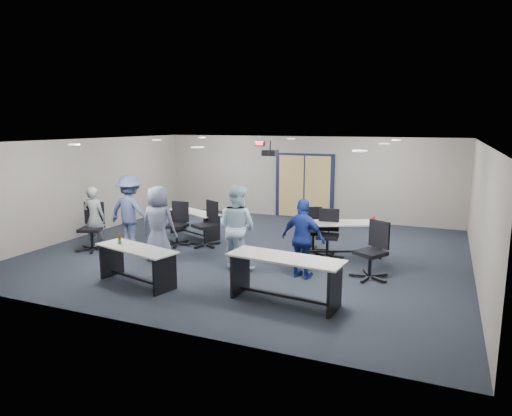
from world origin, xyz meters
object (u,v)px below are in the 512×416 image
at_px(chair_back_a, 176,224).
at_px(chair_back_d, 328,234).
at_px(table_front_left, 136,259).
at_px(table_front_right, 285,271).
at_px(person_plaid, 158,224).
at_px(chair_loose_right, 371,251).
at_px(table_back_left, 194,219).
at_px(person_gray, 94,218).
at_px(person_navy, 303,239).
at_px(chair_back_c, 314,230).
at_px(person_lightblue, 237,227).
at_px(chair_back_b, 205,224).
at_px(chair_loose_left, 91,227).
at_px(table_back_right, 340,233).
at_px(person_back, 130,211).

bearing_deg(chair_back_a, chair_back_d, 2.07).
height_order(table_front_left, chair_back_a, chair_back_a).
distance_m(table_front_right, chair_back_d, 2.94).
bearing_deg(person_plaid, chair_loose_right, -177.99).
xyz_separation_m(table_back_left, chair_loose_right, (5.08, -1.69, 0.10)).
bearing_deg(person_gray, chair_back_d, -173.96).
height_order(person_gray, person_navy, person_navy).
bearing_deg(person_navy, chair_loose_right, -147.52).
xyz_separation_m(table_front_left, person_plaid, (-0.50, 1.49, 0.36)).
bearing_deg(person_gray, person_navy, 170.40).
bearing_deg(chair_back_c, person_lightblue, -144.70).
relative_size(chair_back_b, person_gray, 0.73).
bearing_deg(person_plaid, person_gray, -10.89).
relative_size(chair_back_b, person_navy, 0.71).
height_order(chair_back_c, chair_back_d, chair_back_d).
relative_size(table_front_right, person_gray, 1.33).
relative_size(table_back_left, chair_back_c, 1.69).
bearing_deg(table_front_left, person_navy, 42.97).
xyz_separation_m(table_back_left, person_gray, (-1.64, -2.07, 0.31)).
relative_size(table_front_right, person_navy, 1.29).
relative_size(person_lightblue, person_navy, 1.12).
relative_size(chair_loose_left, chair_loose_right, 1.01).
height_order(person_plaid, person_navy, person_plaid).
distance_m(chair_back_a, person_navy, 3.94).
height_order(table_back_right, chair_back_a, chair_back_a).
bearing_deg(chair_back_c, table_front_right, -105.32).
xyz_separation_m(chair_back_b, person_back, (-1.74, -0.73, 0.33)).
bearing_deg(person_lightblue, table_front_left, 61.74).
bearing_deg(table_back_right, person_gray, 172.32).
xyz_separation_m(chair_back_b, person_gray, (-2.40, -1.29, 0.21)).
height_order(chair_back_c, person_plaid, person_plaid).
xyz_separation_m(chair_back_c, person_back, (-4.46, -1.29, 0.37)).
relative_size(chair_back_d, person_back, 0.62).
height_order(chair_back_b, chair_loose_left, chair_loose_left).
relative_size(chair_back_a, chair_loose_left, 0.94).
height_order(chair_loose_right, person_lightblue, person_lightblue).
relative_size(chair_back_a, person_back, 0.61).
height_order(chair_back_b, person_navy, person_navy).
height_order(chair_loose_right, person_gray, person_gray).
relative_size(chair_loose_right, person_plaid, 0.68).
bearing_deg(chair_back_d, chair_loose_left, -171.66).
height_order(table_front_left, chair_loose_right, chair_loose_right).
bearing_deg(chair_back_c, table_front_left, -148.51).
bearing_deg(chair_loose_left, chair_back_a, 17.39).
bearing_deg(table_back_left, chair_back_b, -22.63).
relative_size(chair_back_b, chair_loose_left, 0.98).
xyz_separation_m(chair_back_a, chair_loose_right, (5.03, -0.70, 0.03)).
distance_m(table_back_left, chair_back_b, 1.09).
xyz_separation_m(chair_back_b, person_plaid, (-0.36, -1.50, 0.28)).
relative_size(table_back_left, person_plaid, 1.06).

